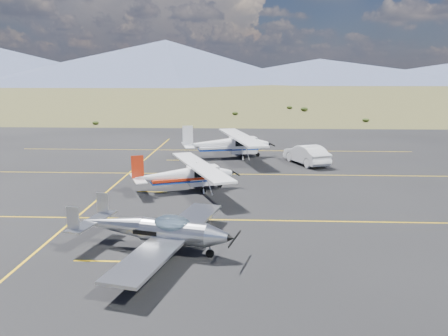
% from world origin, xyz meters
% --- Properties ---
extents(ground, '(1600.00, 1600.00, 0.00)m').
position_xyz_m(ground, '(0.00, 0.00, 0.00)').
color(ground, '#383D1C').
rests_on(ground, ground).
extents(apron, '(72.00, 72.00, 0.02)m').
position_xyz_m(apron, '(0.00, 7.00, 0.00)').
color(apron, black).
rests_on(apron, ground).
extents(aircraft_low_wing, '(7.01, 9.60, 2.08)m').
position_xyz_m(aircraft_low_wing, '(-0.70, -2.37, 0.99)').
color(aircraft_low_wing, silver).
rests_on(aircraft_low_wing, apron).
extents(aircraft_cessna, '(7.29, 9.91, 2.58)m').
position_xyz_m(aircraft_cessna, '(-0.82, 7.89, 1.15)').
color(aircraft_cessna, white).
rests_on(aircraft_cessna, apron).
extents(aircraft_plain, '(7.99, 12.16, 3.08)m').
position_xyz_m(aircraft_plain, '(1.57, 19.85, 1.37)').
color(aircraft_plain, white).
rests_on(aircraft_plain, apron).
extents(sedan, '(3.68, 5.45, 1.70)m').
position_xyz_m(sedan, '(8.43, 17.26, 0.86)').
color(sedan, silver).
rests_on(sedan, apron).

